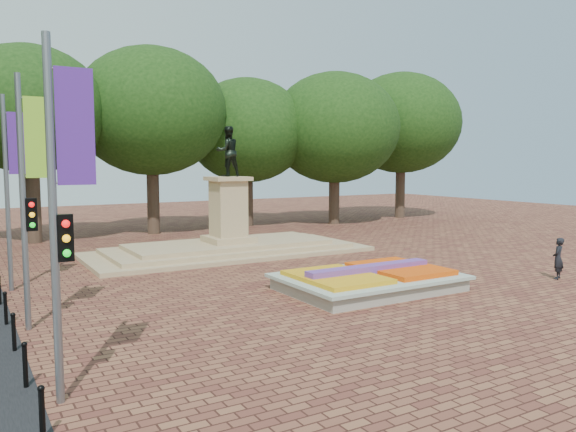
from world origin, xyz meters
name	(u,v)px	position (x,y,z in m)	size (l,w,h in m)	color
ground	(316,283)	(0.00, 0.00, 0.00)	(90.00, 90.00, 0.00)	brown
flower_bed	(370,280)	(1.03, -2.00, 0.38)	(6.30, 4.30, 0.91)	gray
monument	(229,236)	(0.00, 8.00, 0.88)	(14.00, 6.00, 6.40)	tan
tree_row_back	(197,131)	(2.33, 18.00, 6.67)	(44.80, 8.80, 10.43)	#37281E
banner_poles	(29,190)	(-10.08, -1.31, 3.88)	(0.88, 11.17, 7.00)	slate
bollard_row	(9,318)	(-10.70, -1.50, 0.53)	(0.12, 13.12, 0.98)	black
pedestrian	(558,258)	(8.67, -4.30, 0.82)	(0.60, 0.39, 1.65)	black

